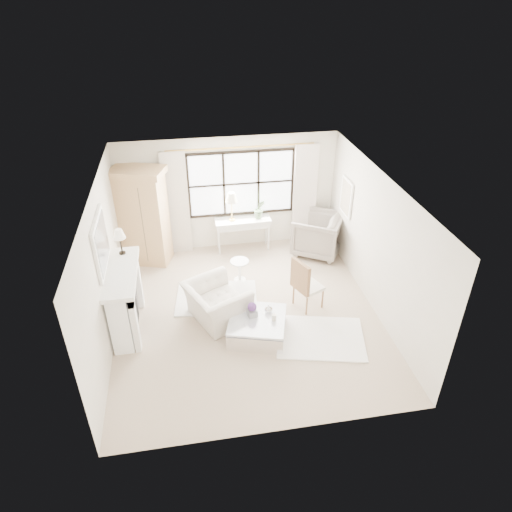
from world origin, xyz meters
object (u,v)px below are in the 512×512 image
(console_table, at_px, (243,234))
(armoire, at_px, (143,216))
(coffee_table, at_px, (257,327))
(club_armchair, at_px, (217,303))

(console_table, bearing_deg, armoire, -178.27)
(coffee_table, bearing_deg, console_table, 102.47)
(club_armchair, xyz_separation_m, coffee_table, (0.68, -0.59, -0.19))
(coffee_table, bearing_deg, armoire, 140.34)
(console_table, distance_m, club_armchair, 2.68)
(armoire, height_order, console_table, armoire)
(console_table, bearing_deg, club_armchair, -110.77)
(armoire, bearing_deg, console_table, 21.35)
(armoire, distance_m, console_table, 2.36)
(console_table, relative_size, club_armchair, 1.15)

